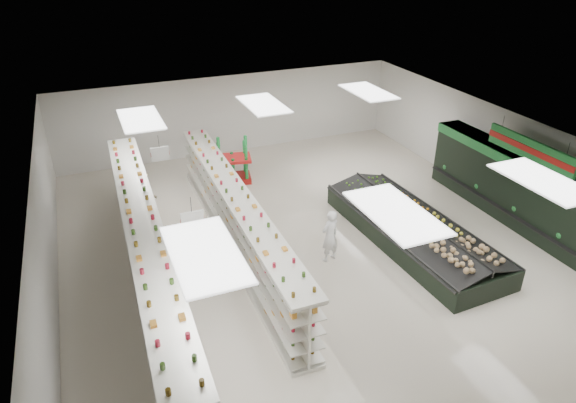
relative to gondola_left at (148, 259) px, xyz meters
name	(u,v)px	position (x,y,z in m)	size (l,w,h in m)	color
floor	(311,245)	(4.72, 0.38, -0.94)	(16.00, 16.00, 0.00)	beige
ceiling	(314,144)	(4.72, 0.38, 2.26)	(14.00, 16.00, 0.02)	white
wall_back	(231,114)	(4.72, 8.38, 0.66)	(14.00, 0.02, 3.20)	silver
wall_left	(45,248)	(-2.28, 0.38, 0.66)	(0.02, 16.00, 3.20)	silver
wall_right	(506,160)	(11.72, 0.38, 0.66)	(0.02, 16.00, 3.20)	silver
produce_wall_case	(527,191)	(11.25, -1.12, 0.30)	(0.93, 8.00, 2.20)	black
aisle_sign_near	(192,220)	(0.92, -1.62, 1.81)	(0.52, 0.06, 0.75)	white
aisle_sign_far	(160,154)	(0.92, 2.38, 1.81)	(0.52, 0.06, 0.75)	white
hortifruti_banner	(530,149)	(10.97, -1.12, 1.71)	(0.12, 3.20, 0.95)	#1D6F2F
gondola_left	(148,259)	(0.00, 0.00, 0.00)	(1.19, 11.86, 2.05)	white
gondola_center	(236,222)	(2.66, 1.12, -0.10)	(0.94, 10.61, 1.84)	white
produce_island	(412,228)	(7.59, -0.56, -0.51)	(2.60, 6.50, 0.96)	black
soda_endcap	(232,161)	(3.86, 5.48, -0.11)	(1.50, 1.17, 1.71)	#A31512
shopper_main	(330,236)	(4.86, -0.52, -0.15)	(0.57, 0.38, 1.57)	white
shopper_background	(146,195)	(0.52, 3.89, -0.14)	(0.78, 0.48, 1.61)	#96895C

